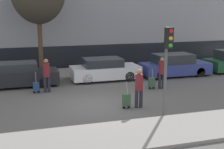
{
  "coord_description": "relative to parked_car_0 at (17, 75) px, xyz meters",
  "views": [
    {
      "loc": [
        -3.29,
        -13.05,
        4.29
      ],
      "look_at": [
        1.24,
        1.8,
        0.95
      ],
      "focal_mm": 50.0,
      "sensor_mm": 36.0,
      "label": 1
    }
  ],
  "objects": [
    {
      "name": "parked_car_0",
      "position": [
        0.0,
        0.0,
        0.0
      ],
      "size": [
        4.34,
        1.74,
        1.33
      ],
      "color": "black",
      "rests_on": "ground_plane"
    },
    {
      "name": "pedestrian_left",
      "position": [
        1.44,
        -1.74,
        0.36
      ],
      "size": [
        0.35,
        0.34,
        1.75
      ],
      "rotation": [
        0.0,
        0.0,
        0.03
      ],
      "color": "#23232D",
      "rests_on": "ground_plane"
    },
    {
      "name": "pedestrian_right",
      "position": [
        7.43,
        -2.78,
        0.33
      ],
      "size": [
        0.35,
        0.34,
        1.7
      ],
      "rotation": [
        0.0,
        0.0,
        -0.1
      ],
      "color": "#23232D",
      "rests_on": "ground_plane"
    },
    {
      "name": "parked_car_1",
      "position": [
        5.04,
        0.09,
        -0.0
      ],
      "size": [
        4.09,
        1.79,
        1.33
      ],
      "color": "silver",
      "rests_on": "ground_plane"
    },
    {
      "name": "trolley_center",
      "position": [
        4.47,
        -5.44,
        -0.25
      ],
      "size": [
        0.34,
        0.29,
        1.19
      ],
      "color": "#335138",
      "rests_on": "ground_plane"
    },
    {
      "name": "traffic_light",
      "position": [
        5.58,
        -6.96,
        1.92
      ],
      "size": [
        0.28,
        0.47,
        3.57
      ],
      "color": "#515154",
      "rests_on": "ground_plane"
    },
    {
      "name": "pedestrian_center",
      "position": [
        5.02,
        -5.51,
        0.35
      ],
      "size": [
        0.35,
        0.34,
        1.72
      ],
      "rotation": [
        0.0,
        0.0,
        -0.14
      ],
      "color": "#23232D",
      "rests_on": "ground_plane"
    },
    {
      "name": "trolley_left",
      "position": [
        0.89,
        -1.76,
        -0.3
      ],
      "size": [
        0.34,
        0.29,
        1.09
      ],
      "color": "navy",
      "rests_on": "ground_plane"
    },
    {
      "name": "sidewalk_far",
      "position": [
        3.39,
        2.4,
        -0.57
      ],
      "size": [
        28.0,
        3.0,
        0.12
      ],
      "color": "gray",
      "rests_on": "ground_plane"
    },
    {
      "name": "parked_bicycle",
      "position": [
        6.2,
        2.01,
        -0.14
      ],
      "size": [
        1.77,
        0.06,
        0.96
      ],
      "color": "black",
      "rests_on": "sidewalk_far"
    },
    {
      "name": "sidewalk_near",
      "position": [
        3.39,
        -8.35,
        -0.57
      ],
      "size": [
        28.0,
        2.5,
        0.12
      ],
      "color": "gray",
      "rests_on": "ground_plane"
    },
    {
      "name": "ground_plane",
      "position": [
        3.39,
        -4.6,
        -0.63
      ],
      "size": [
        80.0,
        80.0,
        0.0
      ],
      "primitive_type": "plane",
      "color": "#565451"
    },
    {
      "name": "trolley_right",
      "position": [
        6.88,
        -2.72,
        -0.27
      ],
      "size": [
        0.34,
        0.29,
        1.15
      ],
      "color": "#335138",
      "rests_on": "ground_plane"
    },
    {
      "name": "parked_car_2",
      "position": [
        9.63,
        -0.1,
        0.03
      ],
      "size": [
        4.39,
        1.77,
        1.42
      ],
      "color": "navy",
      "rests_on": "ground_plane"
    }
  ]
}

